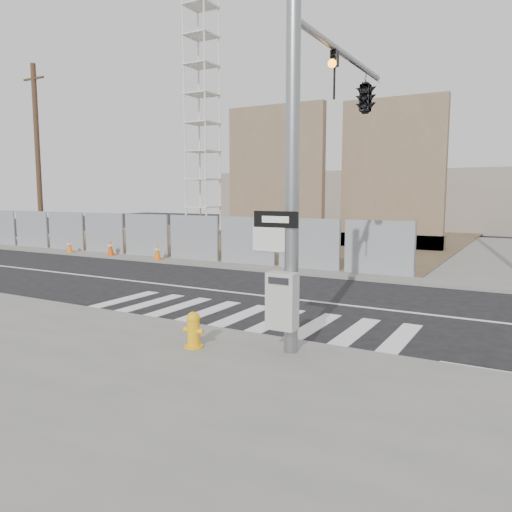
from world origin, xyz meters
The scene contains 13 objects.
ground centered at (0.00, 0.00, 0.00)m, with size 100.00×100.00×0.00m, color black.
sidewalk_far centered at (0.00, 14.00, 0.06)m, with size 50.00×20.00×0.12m, color slate.
signal_pole centered at (2.49, -2.05, 4.78)m, with size 0.96×5.87×7.00m.
chain_link_fence centered at (-10.00, 5.00, 1.12)m, with size 24.60×0.04×2.00m, color gray.
concrete_wall_left centered at (-7.00, 13.08, 3.38)m, with size 6.00×1.30×8.00m.
concrete_wall_right centered at (-0.50, 14.08, 3.38)m, with size 5.50×1.30×8.00m.
crane_tower centered at (-15.00, 17.00, 9.02)m, with size 2.60×2.60×18.15m.
utility_pole_left centered at (-18.00, 5.50, 5.20)m, with size 1.60×0.28×10.00m.
fire_hydrant centered at (0.74, -5.48, 0.47)m, with size 0.46×0.46×0.70m.
traffic_cone_a centered at (-14.23, 4.22, 0.44)m, with size 0.43×0.43×0.66m.
traffic_cone_b centered at (-11.54, 4.38, 0.48)m, with size 0.46×0.46×0.74m.
traffic_cone_c centered at (-8.46, 4.22, 0.47)m, with size 0.39×0.39×0.72m.
traffic_cone_d centered at (-3.23, 5.33, 0.42)m, with size 0.37×0.37×0.62m.
Camera 1 is at (6.41, -13.07, 3.09)m, focal length 35.00 mm.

